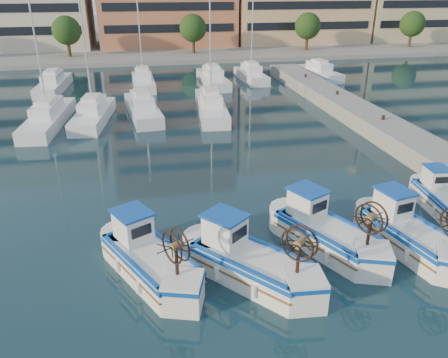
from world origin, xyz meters
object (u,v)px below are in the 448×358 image
fishing_boat_a (149,257)px  fishing_boat_b (248,260)px  fishing_boat_c (325,231)px  fishing_boat_d (409,232)px  fishing_boat_e (442,197)px

fishing_boat_a → fishing_boat_b: fishing_boat_b is taller
fishing_boat_a → fishing_boat_c: bearing=-23.8°
fishing_boat_b → fishing_boat_c: size_ratio=0.97×
fishing_boat_b → fishing_boat_d: (7.18, 0.71, -0.03)m
fishing_boat_a → fishing_boat_d: (10.88, -0.23, -0.01)m
fishing_boat_c → fishing_boat_d: bearing=-38.2°
fishing_boat_a → fishing_boat_d: 10.89m
fishing_boat_a → fishing_boat_b: (3.71, -0.94, 0.02)m
fishing_boat_b → fishing_boat_a: bearing=125.5°
fishing_boat_c → fishing_boat_e: fishing_boat_c is taller
fishing_boat_c → fishing_boat_a: bearing=157.8°
fishing_boat_c → fishing_boat_e: 7.45m
fishing_boat_b → fishing_boat_e: 11.44m
fishing_boat_e → fishing_boat_a: bearing=-163.5°
fishing_boat_a → fishing_boat_d: bearing=-29.0°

